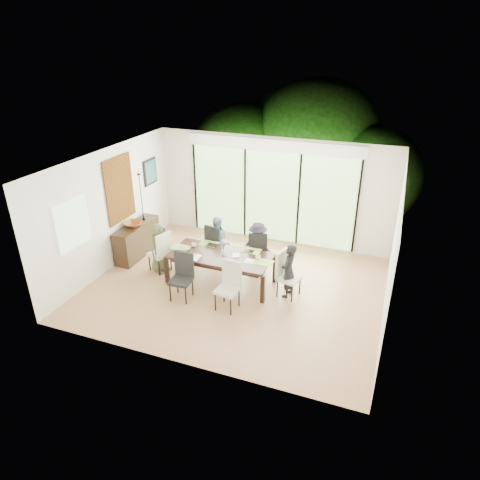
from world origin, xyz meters
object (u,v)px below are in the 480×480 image
(person_far_right, at_px, (258,246))
(bowl, at_px, (133,224))
(chair_near_left, at_px, (181,277))
(cup_a, at_px, (194,245))
(chair_near_right, at_px, (227,287))
(person_far_left, at_px, (217,240))
(chair_left_end, at_px, (159,251))
(person_right_end, at_px, (289,271))
(chair_right_end, at_px, (289,275))
(cup_b, at_px, (225,256))
(cup_c, at_px, (258,257))
(table_top, at_px, (221,256))
(laptop, at_px, (182,250))
(person_left_end, at_px, (160,248))
(chair_far_left, at_px, (217,243))
(chair_far_right, at_px, (258,249))
(vase, at_px, (224,252))
(sideboard, at_px, (137,240))

(person_far_right, relative_size, bowl, 2.70)
(chair_near_left, relative_size, cup_a, 8.87)
(chair_near_right, bearing_deg, person_far_left, 126.12)
(chair_left_end, bearing_deg, person_right_end, 110.96)
(chair_right_end, bearing_deg, cup_a, 99.81)
(chair_left_end, xyz_separation_m, chair_right_end, (3.00, 0.00, 0.00))
(cup_b, distance_m, cup_c, 0.68)
(table_top, bearing_deg, laptop, -173.29)
(cup_a, height_order, cup_b, cup_a)
(person_far_right, distance_m, bowl, 2.99)
(chair_near_right, bearing_deg, person_left_end, 163.21)
(person_far_left, height_order, cup_c, person_far_left)
(chair_right_end, relative_size, person_far_right, 0.85)
(chair_near_left, bearing_deg, person_right_end, 20.79)
(chair_far_left, bearing_deg, cup_c, 159.30)
(chair_far_right, distance_m, cup_c, 0.82)
(chair_far_right, height_order, bowl, chair_far_right)
(vase, bearing_deg, cup_a, 172.41)
(chair_near_right, bearing_deg, sideboard, 162.06)
(person_far_right, relative_size, cup_a, 10.40)
(chair_left_end, bearing_deg, chair_near_left, 69.94)
(chair_near_left, xyz_separation_m, cup_a, (-0.20, 1.02, 0.22))
(chair_left_end, relative_size, chair_far_right, 1.00)
(chair_far_left, height_order, person_far_right, person_far_right)
(table_top, xyz_separation_m, sideboard, (-2.39, 0.47, -0.24))
(chair_right_end, bearing_deg, chair_near_left, 127.22)
(chair_right_end, bearing_deg, laptop, 106.15)
(cup_b, height_order, cup_c, cup_c)
(person_left_end, bearing_deg, person_right_end, -75.38)
(laptop, bearing_deg, chair_near_right, -47.71)
(sideboard, bearing_deg, person_far_right, 7.02)
(chair_far_left, xyz_separation_m, cup_a, (-0.25, -0.70, 0.22))
(chair_far_left, bearing_deg, laptop, 77.43)
(person_left_end, bearing_deg, chair_near_right, -99.10)
(chair_far_right, distance_m, person_right_end, 1.26)
(chair_far_right, distance_m, person_far_left, 1.00)
(chair_right_end, distance_m, person_far_left, 2.12)
(vase, relative_size, cup_a, 0.97)
(cup_b, bearing_deg, laptop, 180.00)
(person_far_left, height_order, laptop, person_far_left)
(cup_b, bearing_deg, table_top, 146.31)
(chair_far_right, xyz_separation_m, chair_near_left, (-1.05, -1.72, 0.00))
(person_far_right, distance_m, cup_c, 0.78)
(chair_near_right, distance_m, person_right_end, 1.31)
(chair_far_right, height_order, cup_a, chair_far_right)
(chair_right_end, bearing_deg, chair_far_right, 61.89)
(cup_c, bearing_deg, bowl, 175.19)
(chair_far_right, bearing_deg, table_top, 40.82)
(chair_left_end, xyz_separation_m, person_left_end, (0.02, 0.00, 0.08))
(cup_b, bearing_deg, person_left_end, 176.49)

